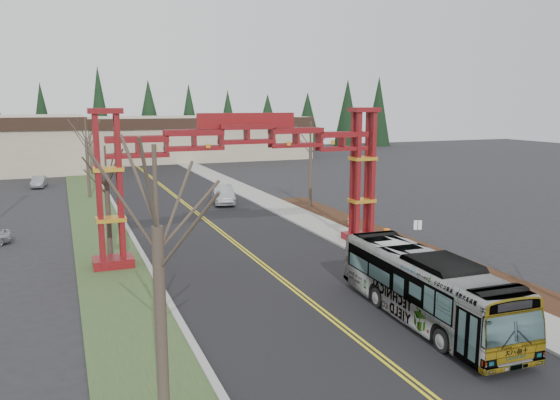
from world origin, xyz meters
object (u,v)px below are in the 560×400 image
retail_building_east (188,137)px  barrel_south (387,236)px  bare_tree_median_mid (106,180)px  barrel_north (351,221)px  transit_bus (426,287)px  bare_tree_median_near (157,228)px  bare_tree_right_far (311,145)px  parked_car_far_a (39,182)px  barrel_mid (368,229)px  bare_tree_median_far (86,141)px  street_sign (418,230)px  silver_sedan (223,195)px  gateway_arch (247,157)px

retail_building_east → barrel_south: retail_building_east is taller
bare_tree_median_mid → barrel_north: bearing=8.1°
transit_bus → bare_tree_median_mid: bearing=131.0°
bare_tree_median_near → bare_tree_right_far: size_ratio=1.05×
parked_car_far_a → barrel_mid: size_ratio=3.86×
retail_building_east → barrel_mid: bearing=-90.7°
bare_tree_right_far → bare_tree_median_far: bearing=144.7°
bare_tree_median_near → barrel_mid: size_ratio=8.32×
transit_bus → street_sign: 10.70m
street_sign → transit_bus: bearing=-124.1°
retail_building_east → silver_sedan: bearing=-98.5°
parked_car_far_a → barrel_south: parked_car_far_a is taller
silver_sedan → street_sign: size_ratio=2.38×
barrel_north → silver_sedan: bearing=116.1°
silver_sedan → retail_building_east: bearing=92.0°
gateway_arch → silver_sedan: size_ratio=3.59×
bare_tree_median_mid → barrel_north: size_ratio=7.65×
bare_tree_median_mid → bare_tree_median_far: 23.35m
gateway_arch → bare_tree_median_mid: gateway_arch is taller
bare_tree_right_far → retail_building_east: bearing=90.0°
silver_sedan → bare_tree_median_mid: bare_tree_median_mid is taller
bare_tree_right_far → bare_tree_median_mid: bearing=-149.5°
parked_car_far_a → gateway_arch: bearing=-63.1°
gateway_arch → barrel_south: size_ratio=19.73×
barrel_mid → barrel_north: bearing=83.2°
barrel_mid → retail_building_east: bearing=89.3°
parked_car_far_a → street_sign: size_ratio=1.75×
gateway_arch → bare_tree_median_mid: 8.28m
bare_tree_median_mid → street_sign: size_ratio=3.17×
parked_car_far_a → bare_tree_median_mid: bearing=-75.1°
barrel_north → transit_bus: bearing=-109.4°
silver_sedan → bare_tree_median_near: bearing=-98.4°
silver_sedan → barrel_north: 14.33m
bare_tree_median_near → barrel_south: 23.71m
bare_tree_right_far → silver_sedan: bearing=144.3°
gateway_arch → parked_car_far_a: bearing=110.4°
silver_sedan → street_sign: bearing=-63.1°
transit_bus → bare_tree_right_far: 26.39m
transit_bus → silver_sedan: 30.07m
street_sign → barrel_south: 3.33m
retail_building_east → parked_car_far_a: retail_building_east is taller
parked_car_far_a → bare_tree_median_far: 11.63m
silver_sedan → parked_car_far_a: silver_sedan is taller
bare_tree_median_far → barrel_north: bearing=-49.7°
transit_bus → street_sign: (5.99, 8.87, 0.05)m
gateway_arch → barrel_mid: 10.84m
bare_tree_median_far → bare_tree_right_far: (18.00, -12.74, -0.00)m
parked_car_far_a → barrel_north: parked_car_far_a is taller
bare_tree_right_far → street_sign: bare_tree_right_far is taller
transit_bus → barrel_south: (5.85, 12.02, -1.02)m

